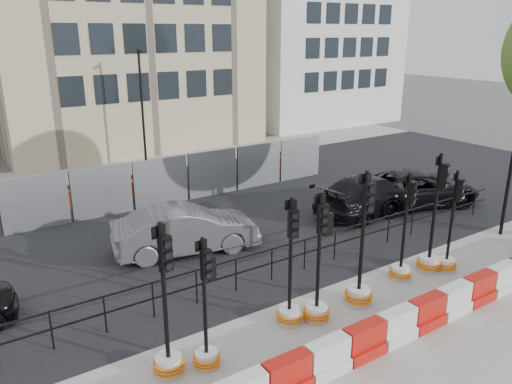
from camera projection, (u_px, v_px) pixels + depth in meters
ground at (331, 286)px, 14.06m from camera, size 120.00×120.00×0.00m
sidewalk_near at (417, 337)px, 11.68m from camera, size 40.00×6.00×0.02m
road at (211, 213)px, 19.61m from camera, size 40.00×14.00×0.03m
sidewalk_far at (131, 165)px, 26.74m from camera, size 40.00×4.00×0.02m
building_white at (310, 15)px, 37.98m from camera, size 12.00×9.06×16.00m
kerb_railing at (305, 249)px, 14.80m from camera, size 18.00×0.04×1.00m
heras_fencing at (191, 179)px, 21.98m from camera, size 14.33×1.72×2.00m
lamp_post_far at (142, 106)px, 25.21m from camera, size 0.12×0.56×6.00m
barrier_row at (411, 320)px, 11.73m from camera, size 16.75×0.50×0.80m
traffic_signal_a at (168, 345)px, 10.25m from camera, size 0.67×0.67×3.40m
traffic_signal_b at (207, 338)px, 10.47m from camera, size 0.59×0.59×2.99m
traffic_signal_c at (290, 299)px, 12.07m from camera, size 0.64×0.64×3.27m
traffic_signal_d at (318, 292)px, 12.15m from camera, size 0.66×0.66×3.34m
traffic_signal_e at (360, 278)px, 12.93m from camera, size 0.72×0.72×3.64m
traffic_signal_f at (403, 254)px, 14.25m from camera, size 0.63×0.63×3.21m
traffic_signal_g at (431, 248)px, 14.75m from camera, size 0.71×0.71×3.62m
traffic_signal_h at (448, 251)px, 14.79m from camera, size 0.61×0.61×3.11m
car_b at (186, 230)px, 16.03m from camera, size 3.59×5.33×1.53m
car_c at (369, 194)px, 19.65m from camera, size 3.45×5.68×1.49m
car_d at (415, 188)px, 20.38m from camera, size 5.21×6.54×1.46m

